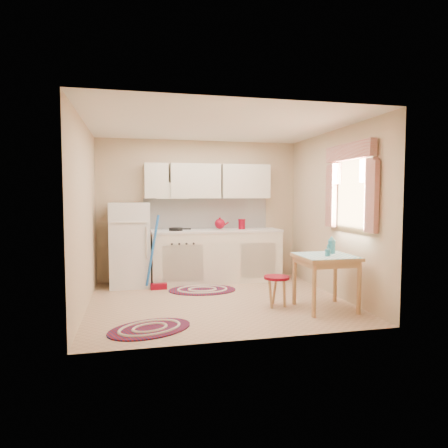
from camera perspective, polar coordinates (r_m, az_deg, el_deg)
The scene contains 14 objects.
room_shell at distance 5.93m, azimuth 0.10°, elevation 4.85°, with size 3.64×3.60×2.52m.
fridge at distance 6.84m, azimuth -13.28°, elevation -2.89°, with size 0.65×0.60×1.40m, color silver.
broom at distance 6.51m, azimuth -9.37°, elevation -4.07°, with size 0.28×0.12×1.20m, color blue, non-canonical shape.
base_cabinets at distance 7.06m, azimuth -1.08°, elevation -4.70°, with size 2.25×0.60×0.88m, color beige.
countertop at distance 7.01m, azimuth -1.09°, elevation -0.98°, with size 2.27×0.62×0.04m, color silver.
frying_pan at distance 6.85m, azimuth -6.90°, elevation -0.74°, with size 0.23×0.23×0.05m, color black.
red_kettle at distance 7.01m, azimuth -0.60°, elevation 0.03°, with size 0.20×0.18×0.20m, color maroon, non-canonical shape.
red_canister at distance 7.11m, azimuth 2.56°, elevation -0.10°, with size 0.12×0.12×0.16m, color maroon.
table at distance 5.54m, azimuth 14.27°, elevation -8.08°, with size 0.72×0.72×0.72m, color tan.
stool at distance 5.56m, azimuth 7.50°, elevation -9.54°, with size 0.35×0.35×0.42m, color maroon.
coffee_pot at distance 5.63m, azimuth 15.13°, elevation -2.91°, with size 0.12×0.11×0.25m, color teal, non-canonical shape.
mug at distance 5.37m, azimuth 14.60°, elevation -4.03°, with size 0.07×0.07×0.10m, color teal.
rug_center at distance 6.48m, azimuth -3.12°, elevation -9.39°, with size 1.07×0.72×0.02m, color maroon, non-canonical shape.
rug_left at distance 4.74m, azimuth -10.55°, elevation -14.50°, with size 0.98×0.65×0.02m, color maroon, non-canonical shape.
Camera 1 is at (-1.16, -5.54, 1.51)m, focal length 32.00 mm.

